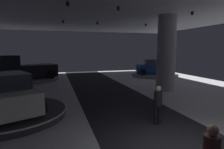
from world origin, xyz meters
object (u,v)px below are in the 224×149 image
display_car_mid_left (7,94)px  visitor_walking_far (158,103)px  display_platform_deep_left (28,80)px  display_platform_mid_left (8,114)px  column_right (166,53)px  pickup_truck_deep_left (24,70)px  display_car_deep_right (154,67)px  display_platform_deep_right (154,75)px

display_car_mid_left → visitor_walking_far: size_ratio=2.87×
display_platform_deep_left → display_platform_mid_left: (0.49, -10.43, 0.05)m
column_right → display_platform_mid_left: bearing=-162.3°
display_platform_deep_left → pickup_truck_deep_left: size_ratio=1.00×
display_platform_deep_left → display_platform_mid_left: display_platform_mid_left is taller
display_car_deep_right → display_platform_mid_left: size_ratio=0.89×
display_platform_deep_left → display_car_deep_right: bearing=-0.8°
display_platform_deep_right → display_platform_mid_left: size_ratio=1.05×
pickup_truck_deep_left → visitor_walking_far: 14.60m
display_platform_deep_right → display_platform_mid_left: (-13.01, -10.24, 0.04)m
display_platform_mid_left → visitor_walking_far: visitor_walking_far is taller
display_car_deep_right → pickup_truck_deep_left: bearing=179.8°
column_right → visitor_walking_far: 7.30m
display_car_deep_right → display_platform_mid_left: bearing=-141.7°
display_platform_mid_left → visitor_walking_far: bearing=-23.6°
display_platform_deep_right → display_car_mid_left: bearing=-141.7°
display_car_deep_right → display_platform_mid_left: (-12.98, -10.25, -0.83)m
visitor_walking_far → display_platform_deep_left: bearing=116.5°
column_right → display_car_mid_left: bearing=-162.1°
display_car_deep_right → display_platform_deep_right: bearing=-19.8°
display_car_mid_left → display_platform_deep_left: bearing=92.8°
column_right → visitor_walking_far: (-4.00, -5.82, -1.84)m
visitor_walking_far → display_platform_mid_left: bearing=156.4°
display_car_deep_right → display_platform_mid_left: 16.56m
pickup_truck_deep_left → display_platform_mid_left: (0.78, -10.30, -0.99)m
display_platform_mid_left → pickup_truck_deep_left: bearing=94.4°
display_platform_deep_left → pickup_truck_deep_left: (-0.29, -0.14, 1.03)m
display_car_deep_right → pickup_truck_deep_left: size_ratio=0.80×
display_car_deep_right → pickup_truck_deep_left: 13.77m
display_car_deep_right → display_platform_deep_left: (-13.48, 0.18, -0.88)m
column_right → display_platform_deep_left: bearing=145.4°
display_platform_deep_left → visitor_walking_far: bearing=-63.5°
display_platform_deep_right → visitor_walking_far: visitor_walking_far is taller
display_platform_deep_left → display_car_mid_left: display_car_mid_left is taller
display_platform_mid_left → visitor_walking_far: (6.01, -2.63, 0.73)m
display_car_mid_left → visitor_walking_far: display_car_mid_left is taller
display_car_deep_right → display_platform_deep_left: size_ratio=0.80×
display_car_deep_right → display_car_mid_left: display_car_mid_left is taller
display_platform_deep_left → pickup_truck_deep_left: bearing=-155.0°
column_right → display_platform_deep_right: (3.01, 7.05, -2.61)m
column_right → pickup_truck_deep_left: (-10.79, 7.11, -1.59)m
visitor_walking_far → display_platform_deep_right: bearing=61.4°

